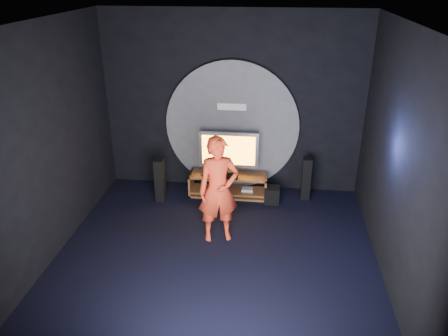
# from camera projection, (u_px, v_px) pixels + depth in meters

# --- Properties ---
(floor) EXTENTS (5.00, 5.00, 0.00)m
(floor) POSITION_uv_depth(u_px,v_px,m) (216.00, 256.00, 6.85)
(floor) COLOR black
(floor) RESTS_ON ground
(back_wall) EXTENTS (5.00, 0.04, 3.50)m
(back_wall) POSITION_uv_depth(u_px,v_px,m) (232.00, 104.00, 8.38)
(back_wall) COLOR black
(back_wall) RESTS_ON ground
(front_wall) EXTENTS (5.00, 0.04, 3.50)m
(front_wall) POSITION_uv_depth(u_px,v_px,m) (176.00, 262.00, 3.86)
(front_wall) COLOR black
(front_wall) RESTS_ON ground
(left_wall) EXTENTS (0.04, 5.00, 3.50)m
(left_wall) POSITION_uv_depth(u_px,v_px,m) (46.00, 146.00, 6.39)
(left_wall) COLOR black
(left_wall) RESTS_ON ground
(right_wall) EXTENTS (0.04, 5.00, 3.50)m
(right_wall) POSITION_uv_depth(u_px,v_px,m) (399.00, 162.00, 5.85)
(right_wall) COLOR black
(right_wall) RESTS_ON ground
(ceiling) EXTENTS (5.00, 5.00, 0.01)m
(ceiling) POSITION_uv_depth(u_px,v_px,m) (213.00, 23.00, 5.39)
(ceiling) COLOR black
(ceiling) RESTS_ON back_wall
(wall_disc_panel) EXTENTS (2.60, 0.11, 2.60)m
(wall_disc_panel) POSITION_uv_depth(u_px,v_px,m) (232.00, 127.00, 8.51)
(wall_disc_panel) COLOR #515156
(wall_disc_panel) RESTS_ON ground
(media_console) EXTENTS (1.52, 0.45, 0.45)m
(media_console) POSITION_uv_depth(u_px,v_px,m) (228.00, 186.00, 8.62)
(media_console) COLOR brown
(media_console) RESTS_ON ground
(tv) EXTENTS (1.15, 0.22, 0.85)m
(tv) POSITION_uv_depth(u_px,v_px,m) (229.00, 151.00, 8.38)
(tv) COLOR silver
(tv) RESTS_ON media_console
(center_speaker) EXTENTS (0.40, 0.15, 0.15)m
(center_speaker) POSITION_uv_depth(u_px,v_px,m) (227.00, 174.00, 8.35)
(center_speaker) COLOR black
(center_speaker) RESTS_ON media_console
(remote) EXTENTS (0.18, 0.05, 0.02)m
(remote) POSITION_uv_depth(u_px,v_px,m) (206.00, 176.00, 8.45)
(remote) COLOR black
(remote) RESTS_ON media_console
(tower_speaker_left) EXTENTS (0.17, 0.19, 0.85)m
(tower_speaker_left) POSITION_uv_depth(u_px,v_px,m) (160.00, 180.00, 8.34)
(tower_speaker_left) COLOR black
(tower_speaker_left) RESTS_ON ground
(tower_speaker_right) EXTENTS (0.17, 0.19, 0.85)m
(tower_speaker_right) POSITION_uv_depth(u_px,v_px,m) (306.00, 179.00, 8.40)
(tower_speaker_right) COLOR black
(tower_speaker_right) RESTS_ON ground
(subwoofer) EXTENTS (0.28, 0.28, 0.31)m
(subwoofer) POSITION_uv_depth(u_px,v_px,m) (272.00, 195.00, 8.38)
(subwoofer) COLOR black
(subwoofer) RESTS_ON ground
(player) EXTENTS (0.75, 0.59, 1.79)m
(player) POSITION_uv_depth(u_px,v_px,m) (218.00, 190.00, 6.96)
(player) COLOR #F23C21
(player) RESTS_ON ground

